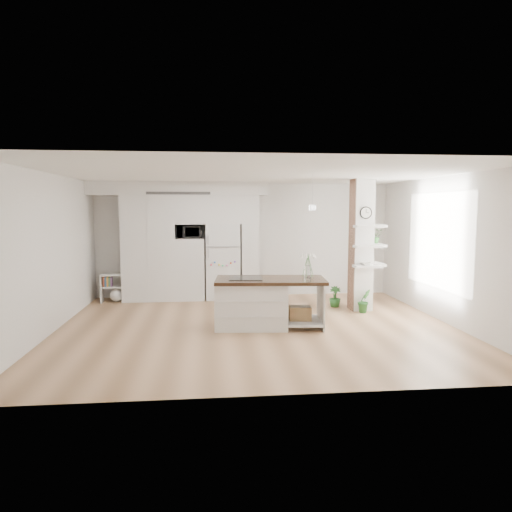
# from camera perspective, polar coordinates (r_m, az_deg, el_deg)

# --- Properties ---
(floor) EXTENTS (7.00, 6.00, 0.01)m
(floor) POSITION_cam_1_polar(r_m,az_deg,el_deg) (8.24, 0.11, -8.85)
(floor) COLOR tan
(floor) RESTS_ON ground
(room) EXTENTS (7.04, 6.04, 2.72)m
(room) POSITION_cam_1_polar(r_m,az_deg,el_deg) (7.97, 0.12, 4.16)
(room) COLOR white
(room) RESTS_ON ground
(cabinet_wall) EXTENTS (4.00, 0.71, 2.70)m
(cabinet_wall) POSITION_cam_1_polar(r_m,az_deg,el_deg) (10.63, -9.18, 2.66)
(cabinet_wall) COLOR silver
(cabinet_wall) RESTS_ON floor
(refrigerator) EXTENTS (0.78, 0.69, 1.75)m
(refrigerator) POSITION_cam_1_polar(r_m,az_deg,el_deg) (10.68, -4.17, -0.66)
(refrigerator) COLOR white
(refrigerator) RESTS_ON floor
(column) EXTENTS (0.69, 0.90, 2.70)m
(column) POSITION_cam_1_polar(r_m,az_deg,el_deg) (9.63, 13.63, 1.31)
(column) COLOR silver
(column) RESTS_ON floor
(window) EXTENTS (0.00, 2.40, 2.40)m
(window) POSITION_cam_1_polar(r_m,az_deg,el_deg) (9.30, 21.78, 1.80)
(window) COLOR white
(window) RESTS_ON room
(pendant_light) EXTENTS (0.12, 0.12, 0.10)m
(pendant_light) POSITION_cam_1_polar(r_m,az_deg,el_deg) (8.45, 11.61, 5.94)
(pendant_light) COLOR white
(pendant_light) RESTS_ON room
(kitchen_island) EXTENTS (2.01, 1.09, 1.44)m
(kitchen_island) POSITION_cam_1_polar(r_m,az_deg,el_deg) (8.16, 0.26, -5.71)
(kitchen_island) COLOR silver
(kitchen_island) RESTS_ON floor
(bookshelf) EXTENTS (0.55, 0.33, 0.64)m
(bookshelf) POSITION_cam_1_polar(r_m,az_deg,el_deg) (10.80, -17.27, -4.02)
(bookshelf) COLOR silver
(bookshelf) RESTS_ON floor
(floor_plant_a) EXTENTS (0.31, 0.28, 0.49)m
(floor_plant_a) POSITION_cam_1_polar(r_m,az_deg,el_deg) (9.53, 13.38, -5.47)
(floor_plant_a) COLOR #2A6829
(floor_plant_a) RESTS_ON floor
(floor_plant_b) EXTENTS (0.27, 0.27, 0.44)m
(floor_plant_b) POSITION_cam_1_polar(r_m,az_deg,el_deg) (9.97, 9.84, -5.03)
(floor_plant_b) COLOR #2A6829
(floor_plant_b) RESTS_ON floor
(microwave) EXTENTS (0.54, 0.37, 0.30)m
(microwave) POSITION_cam_1_polar(r_m,az_deg,el_deg) (10.57, -8.26, 3.00)
(microwave) COLOR #2D2D2D
(microwave) RESTS_ON cabinet_wall
(shelf_plant) EXTENTS (0.27, 0.23, 0.30)m
(shelf_plant) POSITION_cam_1_polar(r_m,az_deg,el_deg) (9.86, 14.71, 2.40)
(shelf_plant) COLOR #2A6829
(shelf_plant) RESTS_ON column
(decor_bowl) EXTENTS (0.22, 0.22, 0.05)m
(decor_bowl) POSITION_cam_1_polar(r_m,az_deg,el_deg) (9.42, 13.59, -0.93)
(decor_bowl) COLOR white
(decor_bowl) RESTS_ON column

